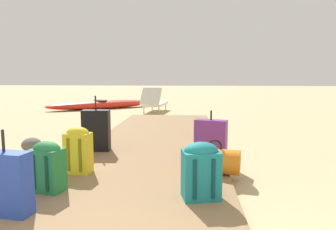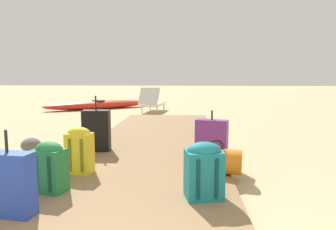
# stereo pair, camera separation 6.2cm
# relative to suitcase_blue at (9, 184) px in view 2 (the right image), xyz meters

# --- Properties ---
(ground_plane) EXTENTS (60.00, 60.00, 0.00)m
(ground_plane) POSITION_rel_suitcase_blue_xyz_m (0.89, 1.61, -0.34)
(ground_plane) COLOR tan
(boardwalk) EXTENTS (2.09, 8.17, 0.08)m
(boardwalk) POSITION_rel_suitcase_blue_xyz_m (0.89, 2.42, -0.30)
(boardwalk) COLOR olive
(boardwalk) RESTS_ON ground
(suitcase_blue) EXTENTS (0.43, 0.23, 0.70)m
(suitcase_blue) POSITION_rel_suitcase_blue_xyz_m (0.00, 0.00, 0.00)
(suitcase_blue) COLOR #2847B7
(suitcase_blue) RESTS_ON boardwalk
(duffel_bag_orange) EXTENTS (0.62, 0.40, 0.40)m
(duffel_bag_orange) POSITION_rel_suitcase_blue_xyz_m (1.77, 1.23, -0.12)
(duffel_bag_orange) COLOR orange
(duffel_bag_orange) RESTS_ON boardwalk
(suitcase_purple) EXTENTS (0.45, 0.28, 0.66)m
(suitcase_purple) POSITION_rel_suitcase_blue_xyz_m (1.75, 1.82, 0.01)
(suitcase_purple) COLOR #6B2D84
(suitcase_purple) RESTS_ON boardwalk
(backpack_green) EXTENTS (0.34, 0.28, 0.50)m
(backpack_green) POSITION_rel_suitcase_blue_xyz_m (0.10, 0.54, -0.00)
(backpack_green) COLOR #237538
(backpack_green) RESTS_ON boardwalk
(suitcase_black) EXTENTS (0.41, 0.23, 0.82)m
(suitcase_black) POSITION_rel_suitcase_blue_xyz_m (0.08, 2.23, 0.04)
(suitcase_black) COLOR black
(suitcase_black) RESTS_ON boardwalk
(backpack_yellow) EXTENTS (0.31, 0.24, 0.54)m
(backpack_yellow) POSITION_rel_suitcase_blue_xyz_m (0.19, 1.14, 0.02)
(backpack_yellow) COLOR gold
(backpack_yellow) RESTS_ON boardwalk
(backpack_teal) EXTENTS (0.38, 0.32, 0.53)m
(backpack_teal) POSITION_rel_suitcase_blue_xyz_m (1.58, 0.47, 0.01)
(backpack_teal) COLOR #197A7F
(backpack_teal) RESTS_ON boardwalk
(lounge_chair) EXTENTS (0.77, 1.59, 0.80)m
(lounge_chair) POSITION_rel_suitcase_blue_xyz_m (0.31, 7.84, -0.01)
(lounge_chair) COLOR white
(lounge_chair) RESTS_ON ground
(kayak) EXTENTS (3.51, 2.66, 0.31)m
(kayak) POSITION_rel_suitcase_blue_xyz_m (-1.69, 8.68, -0.19)
(kayak) COLOR red
(kayak) RESTS_ON ground
(rock_left_near) EXTENTS (0.43, 0.45, 0.22)m
(rock_left_near) POSITION_rel_suitcase_blue_xyz_m (-1.03, 2.42, -0.23)
(rock_left_near) COLOR #5B5651
(rock_left_near) RESTS_ON ground
(rock_left_mid) EXTENTS (0.25, 0.19, 0.19)m
(rock_left_mid) POSITION_rel_suitcase_blue_xyz_m (-0.55, 2.88, -0.25)
(rock_left_mid) COLOR gray
(rock_left_mid) RESTS_ON ground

